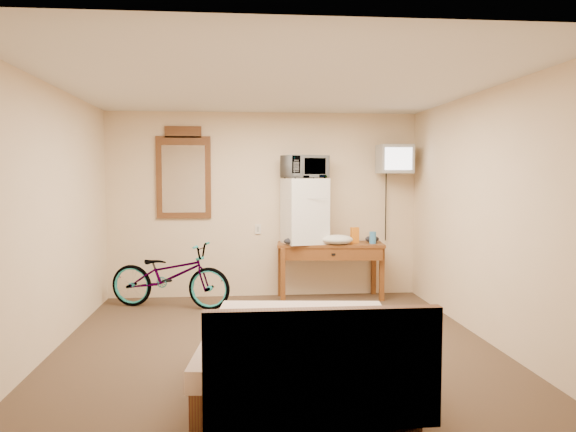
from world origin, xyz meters
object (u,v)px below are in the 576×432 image
object	(u,v)px
bed	(304,362)
wall_mirror	(184,174)
desk	(331,252)
mini_fridge	(305,211)
bicycle	(170,275)
microwave	(305,167)
crt_television	(395,159)
blue_cup	(373,238)

from	to	relation	value
bed	wall_mirror	bearing A→B (deg)	107.90
desk	wall_mirror	xyz separation A→B (m)	(-1.95, 0.27, 1.04)
desk	wall_mirror	size ratio (longest dim) A/B	1.18
mini_fridge	bicycle	bearing A→B (deg)	-168.13
desk	bicycle	bearing A→B (deg)	-171.22
mini_fridge	microwave	size ratio (longest dim) A/B	1.57
desk	bicycle	size ratio (longest dim) A/B	0.93
bicycle	microwave	bearing A→B (deg)	-61.81
desk	bed	world-z (taller)	bed
microwave	bicycle	distance (m)	2.23
bed	desk	bearing A→B (deg)	77.23
microwave	crt_television	distance (m)	1.21
microwave	desk	bearing A→B (deg)	-28.70
blue_cup	bed	xyz separation A→B (m)	(-1.32, -3.31, -0.53)
bicycle	wall_mirror	bearing A→B (deg)	4.12
crt_television	mini_fridge	bearing A→B (deg)	179.08
mini_fridge	bed	bearing A→B (deg)	-97.01
blue_cup	crt_television	size ratio (longest dim) A/B	0.28
mini_fridge	bed	world-z (taller)	mini_fridge
desk	crt_television	distance (m)	1.51
crt_television	bed	bearing A→B (deg)	-115.56
mini_fridge	bed	xyz separation A→B (m)	(-0.42, -3.43, -0.88)
mini_fridge	crt_television	distance (m)	1.39
desk	bed	bearing A→B (deg)	-102.77
blue_cup	crt_television	xyz separation A→B (m)	(0.31, 0.10, 1.04)
desk	bed	size ratio (longest dim) A/B	0.73
crt_television	bicycle	xyz separation A→B (m)	(-2.94, -0.34, -1.46)
desk	bicycle	distance (m)	2.11
microwave	bicycle	bearing A→B (deg)	170.33
microwave	wall_mirror	bearing A→B (deg)	150.26
desk	crt_television	xyz separation A→B (m)	(0.86, 0.02, 1.23)
blue_cup	desk	bearing A→B (deg)	172.05
desk	mini_fridge	size ratio (longest dim) A/B	1.68
bicycle	mini_fridge	bearing A→B (deg)	-61.81
wall_mirror	blue_cup	bearing A→B (deg)	-7.99
desk	mini_fridge	xyz separation A→B (m)	(-0.35, 0.04, 0.55)
microwave	crt_television	world-z (taller)	crt_television
wall_mirror	bicycle	bearing A→B (deg)	-102.20
bicycle	bed	size ratio (longest dim) A/B	0.78
crt_television	bed	world-z (taller)	crt_television
wall_mirror	crt_television	bearing A→B (deg)	-5.09
desk	microwave	size ratio (longest dim) A/B	2.65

